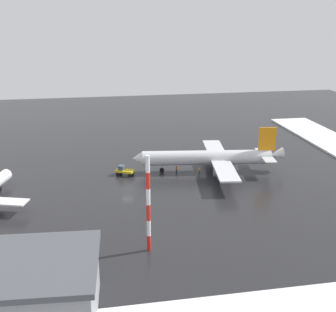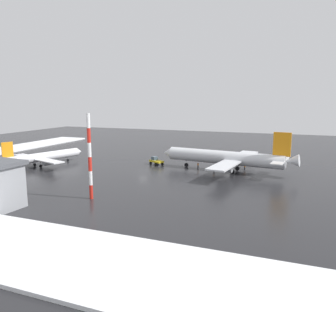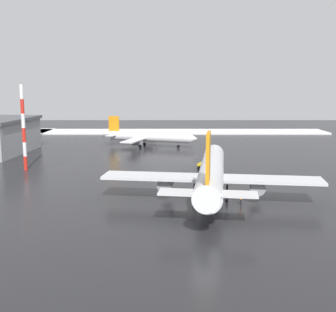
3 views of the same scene
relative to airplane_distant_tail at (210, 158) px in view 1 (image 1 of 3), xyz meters
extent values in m
plane|color=#232326|center=(-22.00, -7.98, -3.83)|extent=(240.00, 240.00, 0.00)
cylinder|color=silver|center=(-0.94, 0.12, 0.00)|extent=(33.04, 8.02, 3.72)
cone|color=silver|center=(-18.51, 2.46, 0.00)|extent=(3.07, 3.85, 3.53)
cone|color=silver|center=(16.85, -2.24, 0.65)|extent=(4.29, 3.65, 3.62)
cube|color=silver|center=(1.13, -9.20, -0.33)|extent=(6.65, 14.74, 0.39)
cylinder|color=gray|center=(0.88, -6.96, -1.43)|extent=(3.98, 2.66, 2.19)
cube|color=silver|center=(3.50, 8.59, -0.33)|extent=(6.65, 14.74, 0.39)
cylinder|color=gray|center=(2.67, 6.49, -1.43)|extent=(3.98, 2.66, 2.19)
cube|color=orange|center=(14.25, -1.90, 4.70)|extent=(4.39, 0.97, 6.13)
cube|color=silver|center=(13.60, -5.12, 0.43)|extent=(3.51, 5.58, 0.26)
cube|color=silver|center=(14.46, 1.39, 0.43)|extent=(3.51, 5.58, 0.26)
cylinder|color=black|center=(-12.33, 1.64, -1.64)|extent=(0.26, 0.26, 0.77)
cylinder|color=black|center=(-12.33, 1.64, -3.23)|extent=(1.24, 0.54, 1.20)
cylinder|color=black|center=(2.00, -2.69, -1.64)|extent=(0.26, 0.26, 0.77)
cylinder|color=black|center=(2.00, -2.69, -3.23)|extent=(1.24, 0.54, 1.20)
cylinder|color=black|center=(2.63, 2.08, -1.64)|extent=(0.26, 0.26, 0.77)
cylinder|color=black|center=(2.63, 2.08, -3.23)|extent=(1.24, 0.54, 1.20)
cone|color=white|center=(-49.48, 0.41, -1.11)|extent=(2.96, 2.54, 2.52)
cube|color=white|center=(-47.85, -15.77, -1.34)|extent=(10.69, 6.30, 0.28)
cylinder|color=black|center=(-50.80, -3.83, -2.28)|extent=(0.19, 0.19, 0.55)
cylinder|color=black|center=(-50.80, -3.83, -3.41)|extent=(0.52, 0.90, 0.86)
cube|color=gold|center=(-21.82, 1.23, -2.68)|extent=(5.10, 4.02, 0.50)
cube|color=#3F5160|center=(-22.64, 1.64, -1.88)|extent=(1.92, 1.97, 1.10)
cylinder|color=black|center=(-23.70, 1.06, -3.38)|extent=(0.95, 0.69, 0.90)
cylinder|color=black|center=(-22.82, 2.83, -3.38)|extent=(0.95, 0.69, 0.90)
cylinder|color=black|center=(-20.82, -0.38, -3.38)|extent=(0.95, 0.69, 0.90)
cylinder|color=black|center=(-19.94, 1.39, -3.38)|extent=(0.95, 0.69, 0.90)
cylinder|color=black|center=(4.48, 3.83, -3.41)|extent=(0.16, 0.16, 0.85)
cylinder|color=black|center=(4.29, 3.89, -3.41)|extent=(0.16, 0.16, 0.85)
cylinder|color=orange|center=(4.38, 3.86, -2.67)|extent=(0.36, 0.36, 0.62)
sphere|color=tan|center=(4.38, 3.86, -2.24)|extent=(0.24, 0.24, 0.24)
cylinder|color=black|center=(-3.31, -1.53, -3.41)|extent=(0.16, 0.16, 0.85)
cylinder|color=black|center=(-3.20, -1.37, -3.41)|extent=(0.16, 0.16, 0.85)
cylinder|color=orange|center=(-3.25, -1.45, -2.67)|extent=(0.36, 0.36, 0.62)
sphere|color=tan|center=(-3.25, -1.45, -2.24)|extent=(0.24, 0.24, 0.24)
cylinder|color=black|center=(-8.52, 1.05, -3.41)|extent=(0.16, 0.16, 0.85)
cylinder|color=black|center=(-8.70, 1.14, -3.41)|extent=(0.16, 0.16, 0.85)
cylinder|color=orange|center=(-8.61, 1.09, -2.67)|extent=(0.36, 0.36, 0.62)
sphere|color=tan|center=(-8.61, 1.09, -2.24)|extent=(0.24, 0.24, 0.24)
cylinder|color=red|center=(-20.53, -35.39, -2.40)|extent=(0.70, 0.70, 2.86)
cylinder|color=white|center=(-20.53, -35.39, 0.45)|extent=(0.70, 0.70, 2.86)
cylinder|color=red|center=(-20.53, -35.39, 3.31)|extent=(0.70, 0.70, 2.86)
cylinder|color=white|center=(-20.53, -35.39, 6.17)|extent=(0.70, 0.70, 2.86)
cylinder|color=red|center=(-20.53, -35.39, 9.03)|extent=(0.70, 0.70, 2.86)
cylinder|color=white|center=(-20.53, -35.39, 11.89)|extent=(0.70, 0.70, 2.86)
cube|color=gray|center=(-41.50, -49.73, 0.17)|extent=(24.90, 15.60, 8.00)
camera|label=1|loc=(-28.30, -98.36, 34.38)|focal=45.00mm
camera|label=2|loc=(16.74, -89.22, 15.91)|focal=35.00mm
camera|label=3|loc=(62.82, -6.58, 13.26)|focal=45.00mm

